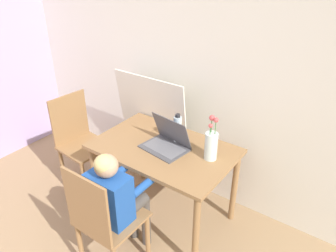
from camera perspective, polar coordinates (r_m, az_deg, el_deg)
The scene contains 9 objects.
wall_back at distance 2.68m, azimuth 9.35°, elevation 10.05°, with size 6.40×0.05×2.50m.
dining_table at distance 2.64m, azimuth -0.76°, elevation -5.41°, with size 1.10×0.71×0.71m.
chair_occupied at distance 2.32m, azimuth -11.03°, elevation -15.98°, with size 0.40×0.40×0.92m.
chair_spare at distance 3.20m, azimuth -15.05°, elevation -2.67°, with size 0.43×0.43×0.92m.
person_seated at distance 2.30m, azimuth -8.96°, elevation -11.86°, with size 0.30×0.42×0.97m.
laptop at distance 2.56m, azimuth -0.12°, elevation -2.59°, with size 0.38×0.30×0.25m.
flower_vase at distance 2.41m, azimuth 7.53°, elevation -3.17°, with size 0.10×0.10×0.35m.
water_bottle at distance 2.60m, azimuth 1.68°, elevation -0.52°, with size 0.07×0.07×0.25m.
cardboard_panel at distance 3.15m, azimuth -2.54°, elevation -0.56°, with size 0.76×0.17×1.10m.
Camera 1 is at (1.11, -0.06, 2.09)m, focal length 35.00 mm.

